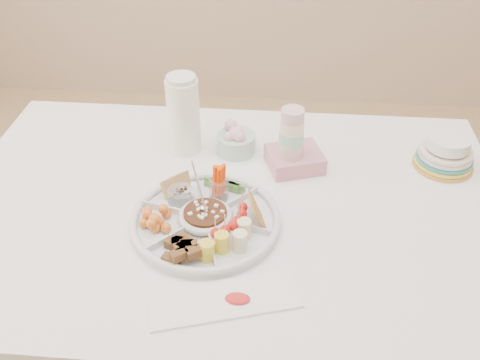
# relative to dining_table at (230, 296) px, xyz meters

# --- Properties ---
(dining_table) EXTENTS (1.52, 1.02, 0.76)m
(dining_table) POSITION_rel_dining_table_xyz_m (0.00, 0.00, 0.00)
(dining_table) COLOR white
(dining_table) RESTS_ON floor
(party_tray) EXTENTS (0.46, 0.46, 0.04)m
(party_tray) POSITION_rel_dining_table_xyz_m (-0.05, -0.09, 0.40)
(party_tray) COLOR white
(party_tray) RESTS_ON dining_table
(bean_dip) EXTENTS (0.13, 0.13, 0.04)m
(bean_dip) POSITION_rel_dining_table_xyz_m (-0.05, -0.09, 0.41)
(bean_dip) COLOR black
(bean_dip) RESTS_ON party_tray
(tortillas) EXTENTS (0.13, 0.13, 0.06)m
(tortillas) POSITION_rel_dining_table_xyz_m (0.08, -0.06, 0.42)
(tortillas) COLOR tan
(tortillas) RESTS_ON party_tray
(carrot_cucumber) EXTENTS (0.13, 0.13, 0.10)m
(carrot_cucumber) POSITION_rel_dining_table_xyz_m (-0.02, 0.03, 0.44)
(carrot_cucumber) COLOR #FC4100
(carrot_cucumber) RESTS_ON party_tray
(pita_raisins) EXTENTS (0.12, 0.12, 0.06)m
(pita_raisins) POSITION_rel_dining_table_xyz_m (-0.14, -0.00, 0.42)
(pita_raisins) COLOR tan
(pita_raisins) RESTS_ON party_tray
(cherries) EXTENTS (0.14, 0.14, 0.05)m
(cherries) POSITION_rel_dining_table_xyz_m (-0.17, -0.13, 0.42)
(cherries) COLOR gold
(cherries) RESTS_ON party_tray
(granola_chunks) EXTENTS (0.13, 0.13, 0.05)m
(granola_chunks) POSITION_rel_dining_table_xyz_m (-0.08, -0.22, 0.42)
(granola_chunks) COLOR brown
(granola_chunks) RESTS_ON party_tray
(banana_tomato) EXTENTS (0.14, 0.14, 0.09)m
(banana_tomato) POSITION_rel_dining_table_xyz_m (0.05, -0.18, 0.44)
(banana_tomato) COLOR #E6CB60
(banana_tomato) RESTS_ON party_tray
(cup_stack) EXTENTS (0.08, 0.08, 0.20)m
(cup_stack) POSITION_rel_dining_table_xyz_m (0.16, 0.17, 0.48)
(cup_stack) COLOR silver
(cup_stack) RESTS_ON dining_table
(thermos) EXTENTS (0.10, 0.10, 0.25)m
(thermos) POSITION_rel_dining_table_xyz_m (-0.16, 0.25, 0.51)
(thermos) COLOR white
(thermos) RESTS_ON dining_table
(flower_bowl) EXTENTS (0.13, 0.13, 0.09)m
(flower_bowl) POSITION_rel_dining_table_xyz_m (-0.00, 0.25, 0.42)
(flower_bowl) COLOR #8CB699
(flower_bowl) RESTS_ON dining_table
(napkin_stack) EXTENTS (0.19, 0.17, 0.05)m
(napkin_stack) POSITION_rel_dining_table_xyz_m (0.18, 0.19, 0.40)
(napkin_stack) COLOR pink
(napkin_stack) RESTS_ON dining_table
(plate_stack) EXTENTS (0.18, 0.18, 0.11)m
(plate_stack) POSITION_rel_dining_table_xyz_m (0.62, 0.23, 0.43)
(plate_stack) COLOR #D6CA46
(plate_stack) RESTS_ON dining_table
(placemat) EXTENTS (0.35, 0.20, 0.01)m
(placemat) POSITION_rel_dining_table_xyz_m (0.03, -0.34, 0.38)
(placemat) COLOR white
(placemat) RESTS_ON dining_table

